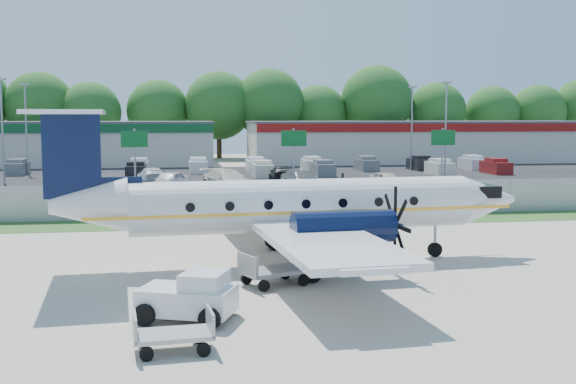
{
  "coord_description": "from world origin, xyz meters",
  "views": [
    {
      "loc": [
        -5.11,
        -27.29,
        5.84
      ],
      "look_at": [
        0.0,
        6.0,
        2.3
      ],
      "focal_mm": 45.0,
      "sensor_mm": 36.0,
      "label": 1
    }
  ],
  "objects": [
    {
      "name": "sign_mid",
      "position": [
        3.0,
        22.91,
        3.61
      ],
      "size": [
        1.8,
        0.26,
        5.0
      ],
      "color": "gray",
      "rests_on": "ground"
    },
    {
      "name": "aircraft",
      "position": [
        -0.63,
        0.61,
        2.34
      ],
      "size": [
        19.68,
        19.39,
        6.07
      ],
      "color": "silver",
      "rests_on": "ground"
    },
    {
      "name": "parked_car_g",
      "position": [
        4.0,
        35.58,
        0.0
      ],
      "size": [
        2.43,
        5.33,
        1.51
      ],
      "primitive_type": "imported",
      "rotation": [
        0.0,
        0.0,
        3.08
      ],
      "color": "black",
      "rests_on": "ground"
    },
    {
      "name": "building_east",
      "position": [
        26.0,
        61.98,
        2.63
      ],
      "size": [
        44.4,
        12.4,
        5.24
      ],
      "color": "beige",
      "rests_on": "ground"
    },
    {
      "name": "light_pole_ne",
      "position": [
        20.0,
        38.0,
        5.23
      ],
      "size": [
        0.9,
        0.35,
        9.09
      ],
      "color": "gray",
      "rests_on": "ground"
    },
    {
      "name": "tree_line",
      "position": [
        0.0,
        74.0,
        0.0
      ],
      "size": [
        112.0,
        6.0,
        14.0
      ],
      "primitive_type": null,
      "color": "#205719",
      "rests_on": "ground"
    },
    {
      "name": "baggage_cart_near",
      "position": [
        -1.84,
        -2.95,
        0.55
      ],
      "size": [
        2.6,
        2.12,
        1.18
      ],
      "color": "gray",
      "rests_on": "ground"
    },
    {
      "name": "light_pole_sw",
      "position": [
        -20.0,
        48.0,
        5.23
      ],
      "size": [
        0.9,
        0.35,
        9.09
      ],
      "color": "gray",
      "rests_on": "ground"
    },
    {
      "name": "parked_car_b",
      "position": [
        -5.79,
        28.84,
        0.0
      ],
      "size": [
        3.42,
        5.19,
        1.64
      ],
      "primitive_type": "imported",
      "rotation": [
        0.0,
        0.0,
        -0.33
      ],
      "color": "silver",
      "rests_on": "ground"
    },
    {
      "name": "baggage_cart_far",
      "position": [
        -5.29,
        -9.64,
        0.48
      ],
      "size": [
        2.06,
        1.35,
        1.03
      ],
      "color": "gray",
      "rests_on": "ground"
    },
    {
      "name": "cone_starboard_wing",
      "position": [
        3.76,
        9.97,
        0.25
      ],
      "size": [
        0.37,
        0.37,
        0.52
      ],
      "color": "#DD4C07",
      "rests_on": "ground"
    },
    {
      "name": "pushback_tug",
      "position": [
        -4.79,
        -6.84,
        0.68
      ],
      "size": [
        3.05,
        2.67,
        1.43
      ],
      "color": "silver",
      "rests_on": "ground"
    },
    {
      "name": "parking_lot",
      "position": [
        0.0,
        40.0,
        0.01
      ],
      "size": [
        170.0,
        32.0,
        0.02
      ],
      "primitive_type": "cube",
      "color": "black",
      "rests_on": "ground"
    },
    {
      "name": "building_west",
      "position": [
        -24.0,
        61.98,
        2.63
      ],
      "size": [
        46.4,
        12.4,
        5.24
      ],
      "color": "beige",
      "rests_on": "ground"
    },
    {
      "name": "light_pole_nw",
      "position": [
        -20.0,
        38.0,
        5.23
      ],
      "size": [
        0.9,
        0.35,
        9.09
      ],
      "color": "gray",
      "rests_on": "ground"
    },
    {
      "name": "parked_car_e",
      "position": [
        11.55,
        28.69,
        0.0
      ],
      "size": [
        2.44,
        4.31,
        1.38
      ],
      "primitive_type": "imported",
      "rotation": [
        0.0,
        0.0,
        0.21
      ],
      "color": "beige",
      "rests_on": "ground"
    },
    {
      "name": "parked_car_d",
      "position": [
        4.55,
        28.36,
        0.0
      ],
      "size": [
        3.46,
        5.93,
        1.62
      ],
      "primitive_type": "imported",
      "rotation": [
        0.0,
        0.0,
        0.23
      ],
      "color": "#595B5E",
      "rests_on": "ground"
    },
    {
      "name": "sign_right",
      "position": [
        14.0,
        22.91,
        3.61
      ],
      "size": [
        1.8,
        0.26,
        5.0
      ],
      "color": "gray",
      "rests_on": "ground"
    },
    {
      "name": "ground",
      "position": [
        0.0,
        0.0,
        0.0
      ],
      "size": [
        170.0,
        170.0,
        0.0
      ],
      "primitive_type": "plane",
      "color": "#B6AA9A",
      "rests_on": "ground"
    },
    {
      "name": "parked_car_f",
      "position": [
        -7.36,
        35.7,
        0.0
      ],
      "size": [
        2.84,
        5.3,
        1.46
      ],
      "primitive_type": "imported",
      "rotation": [
        0.0,
        0.0,
        3.31
      ],
      "color": "silver",
      "rests_on": "ground"
    },
    {
      "name": "light_pole_se",
      "position": [
        20.0,
        48.0,
        5.23
      ],
      "size": [
        0.9,
        0.35,
        9.09
      ],
      "color": "gray",
      "rests_on": "ground"
    },
    {
      "name": "perimeter_fence",
      "position": [
        0.0,
        14.0,
        1.0
      ],
      "size": [
        120.0,
        0.06,
        1.99
      ],
      "color": "gray",
      "rests_on": "ground"
    },
    {
      "name": "far_parking_rows",
      "position": [
        0.0,
        45.0,
        0.0
      ],
      "size": [
        56.0,
        10.0,
        1.6
      ],
      "primitive_type": null,
      "color": "gray",
      "rests_on": "ground"
    },
    {
      "name": "road_car_mid",
      "position": [
        1.42,
        20.04,
        0.0
      ],
      "size": [
        4.68,
        2.82,
        1.49
      ],
      "primitive_type": "imported",
      "rotation": [
        0.0,
        0.0,
        -1.31
      ],
      "color": "#595B5E",
      "rests_on": "ground"
    },
    {
      "name": "access_road",
      "position": [
        0.0,
        19.0,
        0.01
      ],
      "size": [
        170.0,
        8.0,
        0.02
      ],
      "primitive_type": "cube",
      "color": "black",
      "rests_on": "ground"
    },
    {
      "name": "grass_verge",
      "position": [
        0.0,
        12.0,
        0.01
      ],
      "size": [
        170.0,
        4.0,
        0.02
      ],
      "primitive_type": "cube",
      "color": "#2D561E",
      "rests_on": "ground"
    },
    {
      "name": "parked_car_a",
      "position": [
        -11.64,
        28.89,
        0.0
      ],
      "size": [
        1.89,
        3.92,
        1.29
      ],
      "primitive_type": "imported",
      "rotation": [
        0.0,
        0.0,
        0.1
      ],
      "color": "navy",
      "rests_on": "ground"
    },
    {
      "name": "sign_left",
      "position": [
        -8.0,
        22.91,
        3.61
      ],
      "size": [
        1.8,
        0.26,
        5.0
      ],
      "color": "gray",
      "rests_on": "ground"
    },
    {
      "name": "parked_car_c",
      "position": [
        -1.25,
        29.28,
        0.0
      ],
      "size": [
        4.57,
        6.27,
        1.69
      ],
      "primitive_type": "imported",
      "rotation": [
        0.0,
        0.0,
        0.43
      ],
      "color": "beige",
      "rests_on": "ground"
    }
  ]
}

